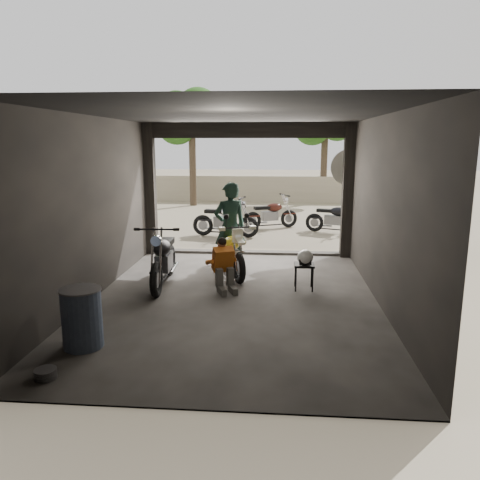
% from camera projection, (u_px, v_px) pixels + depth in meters
% --- Properties ---
extents(ground, '(80.00, 80.00, 0.00)m').
position_uv_depth(ground, '(234.00, 300.00, 8.28)').
color(ground, '#7A6D56').
rests_on(ground, ground).
extents(garage, '(7.00, 7.13, 3.20)m').
position_uv_depth(garage, '(237.00, 224.00, 8.55)').
color(garage, '#2D2B28').
rests_on(garage, ground).
extents(boundary_wall, '(18.00, 0.30, 1.20)m').
position_uv_depth(boundary_wall, '(262.00, 189.00, 21.81)').
color(boundary_wall, gray).
rests_on(boundary_wall, ground).
extents(tree_left, '(2.20, 2.20, 5.60)m').
position_uv_depth(tree_left, '(192.00, 112.00, 19.89)').
color(tree_left, '#382B1E').
rests_on(tree_left, ground).
extents(tree_right, '(2.20, 2.20, 5.00)m').
position_uv_depth(tree_right, '(325.00, 124.00, 20.98)').
color(tree_right, '#382B1E').
rests_on(tree_right, ground).
extents(main_bike, '(1.27, 1.85, 1.14)m').
position_uv_depth(main_bike, '(230.00, 249.00, 9.75)').
color(main_bike, white).
rests_on(main_bike, ground).
extents(left_bike, '(0.86, 1.87, 1.24)m').
position_uv_depth(left_bike, '(163.00, 255.00, 9.02)').
color(left_bike, black).
rests_on(left_bike, ground).
extents(outside_bike_a, '(1.83, 0.96, 1.18)m').
position_uv_depth(outside_bike_a, '(225.00, 217.00, 13.74)').
color(outside_bike_a, black).
rests_on(outside_bike_a, ground).
extents(outside_bike_b, '(1.75, 1.28, 1.09)m').
position_uv_depth(outside_bike_b, '(271.00, 212.00, 15.03)').
color(outside_bike_b, '#40160F').
rests_on(outside_bike_b, ground).
extents(outside_bike_c, '(1.72, 1.17, 1.08)m').
position_uv_depth(outside_bike_c, '(335.00, 216.00, 14.27)').
color(outside_bike_c, black).
rests_on(outside_bike_c, ground).
extents(rider, '(0.83, 0.71, 1.93)m').
position_uv_depth(rider, '(230.00, 227.00, 10.01)').
color(rider, black).
rests_on(rider, ground).
extents(mechanic, '(0.72, 0.81, 0.98)m').
position_uv_depth(mechanic, '(225.00, 267.00, 8.65)').
color(mechanic, '#CE671B').
rests_on(mechanic, ground).
extents(stool, '(0.37, 0.37, 0.51)m').
position_uv_depth(stool, '(304.00, 268.00, 8.76)').
color(stool, black).
rests_on(stool, ground).
extents(helmet, '(0.32, 0.34, 0.28)m').
position_uv_depth(helmet, '(305.00, 257.00, 8.66)').
color(helmet, white).
rests_on(helmet, stool).
extents(oil_drum, '(0.59, 0.59, 0.83)m').
position_uv_depth(oil_drum, '(82.00, 319.00, 6.29)').
color(oil_drum, '#3B4A64').
rests_on(oil_drum, ground).
extents(sign_post, '(0.86, 0.08, 2.59)m').
position_uv_depth(sign_post, '(348.00, 184.00, 11.29)').
color(sign_post, black).
rests_on(sign_post, ground).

